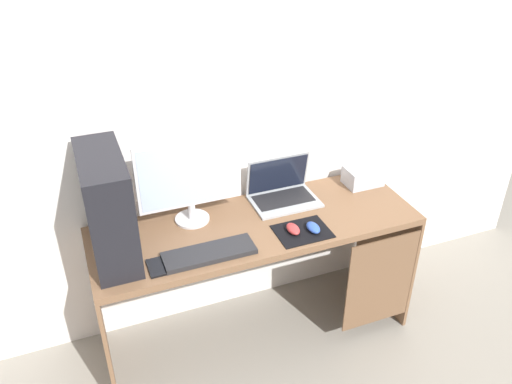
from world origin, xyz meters
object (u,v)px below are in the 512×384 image
at_px(pc_tower, 108,207).
at_px(keyboard, 209,253).
at_px(mouse_right, 313,228).
at_px(cell_phone, 156,267).
at_px(monitor, 190,179).
at_px(laptop, 282,192).
at_px(projector, 363,176).
at_px(mouse_left, 293,229).

distance_m(pc_tower, keyboard, 0.49).
relative_size(keyboard, mouse_right, 4.38).
bearing_deg(cell_phone, mouse_right, -0.14).
distance_m(monitor, cell_phone, 0.45).
xyz_separation_m(monitor, laptop, (0.50, 0.02, -0.19)).
bearing_deg(keyboard, laptop, 32.49).
distance_m(laptop, mouse_right, 0.33).
relative_size(pc_tower, projector, 2.46).
bearing_deg(projector, cell_phone, -165.95).
bearing_deg(monitor, cell_phone, -129.80).
relative_size(mouse_left, cell_phone, 0.74).
height_order(projector, keyboard, projector).
relative_size(keyboard, mouse_left, 4.38).
xyz_separation_m(pc_tower, mouse_left, (0.82, -0.16, -0.22)).
xyz_separation_m(monitor, keyboard, (-0.00, -0.29, -0.23)).
height_order(projector, mouse_right, projector).
distance_m(monitor, mouse_right, 0.64).
distance_m(laptop, projector, 0.48).
height_order(pc_tower, projector, pc_tower).
height_order(pc_tower, mouse_right, pc_tower).
bearing_deg(pc_tower, mouse_right, -11.17).
bearing_deg(laptop, cell_phone, -156.60).
distance_m(monitor, mouse_left, 0.55).
height_order(monitor, keyboard, monitor).
xyz_separation_m(pc_tower, monitor, (0.40, 0.12, -0.01)).
bearing_deg(pc_tower, laptop, 9.13).
bearing_deg(monitor, mouse_left, -33.14).
height_order(laptop, keyboard, laptop).
bearing_deg(projector, laptop, 178.20).
bearing_deg(mouse_right, monitor, 149.84).
bearing_deg(mouse_left, laptop, 75.99).
height_order(mouse_right, cell_phone, mouse_right).
distance_m(laptop, mouse_left, 0.31).
bearing_deg(projector, keyboard, -162.82).
bearing_deg(monitor, projector, 0.51).
distance_m(pc_tower, cell_phone, 0.33).
xyz_separation_m(monitor, mouse_left, (0.42, -0.27, -0.22)).
relative_size(pc_tower, keyboard, 1.17).
relative_size(monitor, laptop, 1.47).
xyz_separation_m(projector, cell_phone, (-1.23, -0.31, -0.05)).
height_order(keyboard, mouse_right, mouse_right).
bearing_deg(laptop, mouse_right, -86.39).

